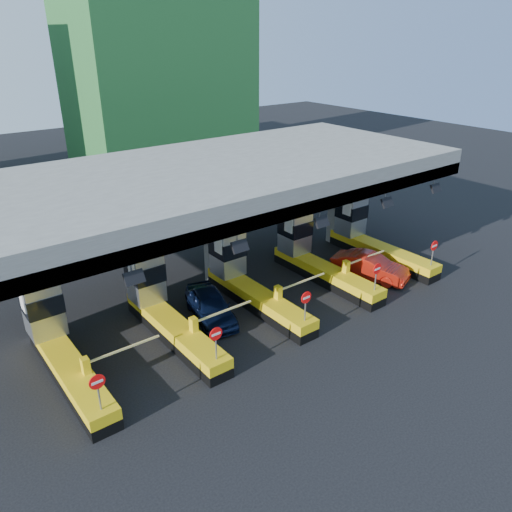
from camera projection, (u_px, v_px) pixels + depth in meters
ground at (247, 301)px, 27.37m from camera, size 120.00×120.00×0.00m
toll_canopy at (215, 181)px, 26.91m from camera, size 28.00×12.09×7.00m
toll_lane_far_left at (57, 340)px, 21.46m from camera, size 4.43×8.00×4.16m
toll_lane_left at (161, 304)px, 24.23m from camera, size 4.43×8.00×4.16m
toll_lane_center at (244, 276)px, 27.00m from camera, size 4.43×8.00×4.16m
toll_lane_right at (311, 253)px, 29.77m from camera, size 4.43×8.00×4.16m
toll_lane_far_right at (367, 234)px, 32.54m from camera, size 4.43×8.00×4.16m
bg_building_scaffold at (155, 25)px, 51.35m from camera, size 18.00×12.00×28.00m
van at (211, 306)px, 25.37m from camera, size 2.88×4.78×1.52m
red_car at (370, 267)px, 29.59m from camera, size 3.08×4.81×1.50m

